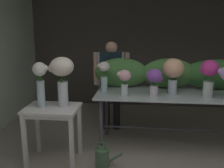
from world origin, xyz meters
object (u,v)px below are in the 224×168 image
at_px(vase_ivory_stock, 104,74).
at_px(vase_magenta_snapdragons, 209,75).
at_px(display_table_glass, 171,101).
at_px(vase_cream_lisianthus_tall, 62,74).
at_px(vase_peach_hydrangea, 173,71).
at_px(florist, 111,76).
at_px(watering_can, 103,157).
at_px(vase_violet_carnations, 154,79).
at_px(vase_blush_anemones, 124,80).
at_px(side_table_white, 53,116).
at_px(vase_white_roses_tall, 40,81).

distance_m(vase_ivory_stock, vase_magenta_snapdragons, 1.45).
height_order(display_table_glass, vase_magenta_snapdragons, vase_magenta_snapdragons).
bearing_deg(vase_cream_lisianthus_tall, vase_peach_hydrangea, 19.01).
bearing_deg(vase_ivory_stock, florist, 85.54).
bearing_deg(vase_magenta_snapdragons, watering_can, -159.73).
relative_size(vase_cream_lisianthus_tall, watering_can, 1.83).
distance_m(vase_peach_hydrangea, vase_violet_carnations, 0.32).
distance_m(vase_cream_lisianthus_tall, watering_can, 1.19).
bearing_deg(vase_cream_lisianthus_tall, display_table_glass, 19.94).
bearing_deg(vase_violet_carnations, vase_blush_anemones, -176.05).
xyz_separation_m(side_table_white, florist, (0.64, 1.18, 0.31)).
xyz_separation_m(vase_ivory_stock, vase_violet_carnations, (0.72, -0.20, -0.02)).
bearing_deg(watering_can, vase_peach_hydrangea, 34.64).
xyz_separation_m(florist, vase_peach_hydrangea, (0.94, -0.63, 0.21)).
xyz_separation_m(vase_peach_hydrangea, vase_blush_anemones, (-0.67, -0.18, -0.10)).
relative_size(florist, vase_blush_anemones, 4.24).
xyz_separation_m(vase_ivory_stock, vase_peach_hydrangea, (0.98, -0.05, 0.07)).
relative_size(vase_ivory_stock, watering_can, 1.25).
height_order(vase_ivory_stock, vase_blush_anemones, vase_ivory_stock).
distance_m(display_table_glass, vase_white_roses_tall, 1.85).
relative_size(display_table_glass, vase_peach_hydrangea, 4.28).
xyz_separation_m(vase_violet_carnations, vase_magenta_snapdragons, (0.72, 0.03, 0.07)).
bearing_deg(vase_blush_anemones, display_table_glass, 17.04).
bearing_deg(vase_violet_carnations, side_table_white, -163.16).
xyz_separation_m(vase_ivory_stock, vase_cream_lisianthus_tall, (-0.46, -0.54, 0.10)).
bearing_deg(side_table_white, vase_blush_anemones, 22.20).
bearing_deg(vase_peach_hydrangea, vase_blush_anemones, -165.03).
distance_m(vase_blush_anemones, vase_magenta_snapdragons, 1.14).
bearing_deg(watering_can, vase_white_roses_tall, 174.26).
height_order(vase_ivory_stock, vase_magenta_snapdragons, vase_magenta_snapdragons).
distance_m(vase_ivory_stock, vase_cream_lisianthus_tall, 0.72).
relative_size(vase_blush_anemones, vase_white_roses_tall, 0.63).
bearing_deg(vase_blush_anemones, florist, 108.08).
height_order(vase_ivory_stock, vase_cream_lisianthus_tall, vase_cream_lisianthus_tall).
xyz_separation_m(florist, vase_white_roses_tall, (-0.78, -1.18, 0.15)).
xyz_separation_m(display_table_glass, vase_peach_hydrangea, (-0.00, -0.03, 0.45)).
height_order(vase_peach_hydrangea, vase_violet_carnations, vase_peach_hydrangea).
bearing_deg(vase_magenta_snapdragons, vase_violet_carnations, -177.77).
height_order(vase_magenta_snapdragons, watering_can, vase_magenta_snapdragons).
relative_size(vase_ivory_stock, vase_magenta_snapdragons, 0.87).
height_order(florist, vase_peach_hydrangea, florist).
relative_size(florist, vase_ivory_stock, 3.50).
bearing_deg(display_table_glass, side_table_white, -159.95).
bearing_deg(vase_blush_anemones, vase_violet_carnations, 3.95).
height_order(display_table_glass, vase_ivory_stock, vase_ivory_stock).
relative_size(vase_peach_hydrangea, vase_violet_carnations, 1.34).
bearing_deg(vase_magenta_snapdragons, vase_ivory_stock, 173.29).
bearing_deg(vase_white_roses_tall, display_table_glass, 18.59).
bearing_deg(side_table_white, florist, 61.52).
xyz_separation_m(display_table_glass, vase_magenta_snapdragons, (0.46, -0.15, 0.43)).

